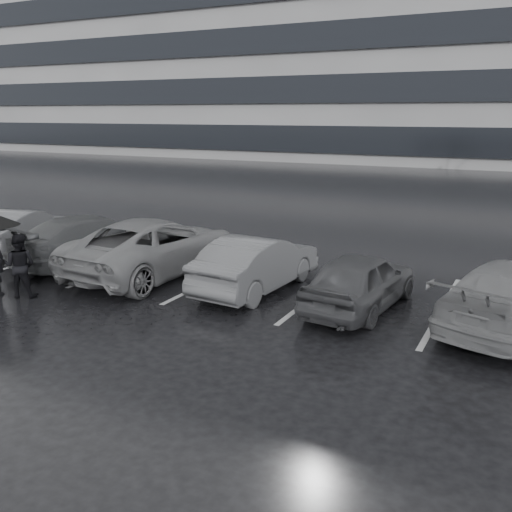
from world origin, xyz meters
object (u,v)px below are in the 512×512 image
at_px(car_west_a, 257,263).
at_px(car_west_d, 21,230).
at_px(car_main, 360,281).
at_px(car_west_b, 155,246).
at_px(pedestrian_right, 20,266).
at_px(car_west_c, 93,239).

height_order(car_west_a, car_west_d, car_west_a).
bearing_deg(car_west_a, car_west_d, 1.67).
xyz_separation_m(car_west_a, car_west_d, (-8.27, 0.36, -0.02)).
distance_m(car_west_a, car_west_d, 8.27).
relative_size(car_main, car_west_b, 0.69).
height_order(car_main, pedestrian_right, pedestrian_right).
height_order(car_west_a, pedestrian_right, pedestrian_right).
relative_size(car_main, car_west_d, 0.95).
bearing_deg(car_west_c, car_west_a, -168.14).
distance_m(car_main, car_west_a, 2.61).
xyz_separation_m(car_main, car_west_c, (-7.81, 0.41, 0.05)).
xyz_separation_m(car_west_b, car_west_c, (-2.17, 0.08, -0.05)).
bearing_deg(car_west_b, pedestrian_right, 65.86).
height_order(car_main, car_west_c, car_west_c).
height_order(car_west_d, pedestrian_right, pedestrian_right).
xyz_separation_m(car_west_c, car_west_d, (-3.06, 0.19, -0.04)).
bearing_deg(car_main, car_west_d, 2.58).
xyz_separation_m(car_main, car_west_d, (-10.87, 0.60, 0.01)).
bearing_deg(car_west_a, car_west_b, 2.65).
bearing_deg(car_west_c, car_main, -169.35).
bearing_deg(pedestrian_right, car_west_c, -102.24).
relative_size(car_main, car_west_c, 0.78).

